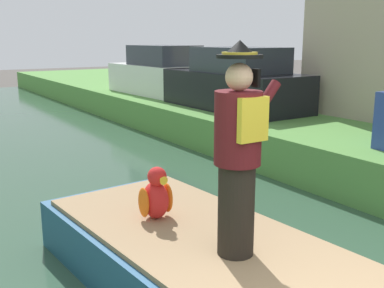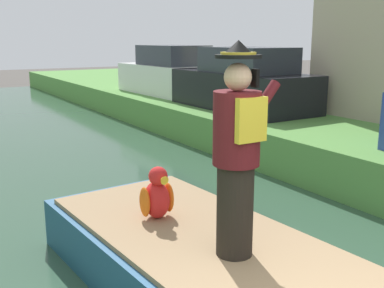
{
  "view_description": "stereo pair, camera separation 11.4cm",
  "coord_description": "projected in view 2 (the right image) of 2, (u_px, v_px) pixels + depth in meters",
  "views": [
    {
      "loc": [
        -2.38,
        -1.47,
        2.57
      ],
      "look_at": [
        -0.09,
        2.08,
        1.61
      ],
      "focal_mm": 43.49,
      "sensor_mm": 36.0,
      "label": 1
    },
    {
      "loc": [
        -2.28,
        -1.53,
        2.57
      ],
      "look_at": [
        -0.09,
        2.08,
        1.61
      ],
      "focal_mm": 43.49,
      "sensor_mm": 36.0,
      "label": 2
    }
  ],
  "objects": [
    {
      "name": "boat",
      "position": [
        208.0,
        267.0,
        4.51
      ],
      "size": [
        2.11,
        4.32,
        0.61
      ],
      "color": "#23517A",
      "rests_on": "canal_water"
    },
    {
      "name": "parrot_plush",
      "position": [
        157.0,
        196.0,
        4.89
      ],
      "size": [
        0.36,
        0.35,
        0.57
      ],
      "color": "red",
      "rests_on": "boat"
    },
    {
      "name": "parked_car_dark",
      "position": [
        243.0,
        83.0,
        11.44
      ],
      "size": [
        1.75,
        4.02,
        1.5
      ],
      "color": "black",
      "rests_on": "grass_bank_far"
    },
    {
      "name": "person_pirate",
      "position": [
        237.0,
        152.0,
        3.91
      ],
      "size": [
        0.61,
        0.42,
        1.85
      ],
      "rotation": [
        0.0,
        0.0,
        0.16
      ],
      "color": "black",
      "rests_on": "boat"
    },
    {
      "name": "parked_car_white",
      "position": [
        170.0,
        74.0,
        14.53
      ],
      "size": [
        1.85,
        4.06,
        1.5
      ],
      "color": "white",
      "rests_on": "grass_bank_far"
    }
  ]
}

